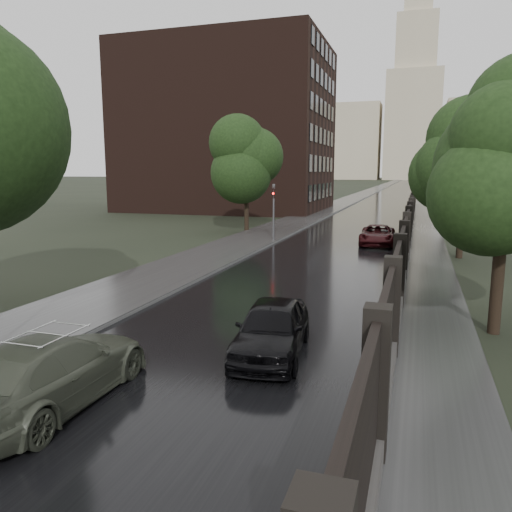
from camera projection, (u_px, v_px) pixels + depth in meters
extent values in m
plane|color=black|center=(136.00, 418.00, 9.90)|extent=(800.00, 800.00, 0.00)
cube|color=black|center=(405.00, 184.00, 188.10)|extent=(8.00, 420.00, 0.02)
cube|color=#2D2D2D|center=(388.00, 184.00, 189.91)|extent=(4.00, 420.00, 0.16)
cube|color=#2D2D2D|center=(420.00, 184.00, 186.43)|extent=(3.00, 420.00, 0.08)
cube|color=#383533|center=(409.00, 232.00, 38.47)|extent=(0.40, 75.00, 0.50)
cube|color=black|center=(410.00, 215.00, 38.27)|extent=(0.15, 75.00, 2.00)
cube|color=black|center=(415.00, 195.00, 73.93)|extent=(0.45, 0.45, 2.70)
cylinder|color=black|center=(246.00, 196.00, 39.98)|extent=(0.36, 0.36, 5.85)
sphere|color=black|center=(246.00, 166.00, 39.58)|extent=(4.25, 4.25, 4.25)
cylinder|color=black|center=(501.00, 243.00, 14.66)|extent=(0.36, 0.36, 5.53)
sphere|color=black|center=(507.00, 167.00, 14.29)|extent=(4.08, 4.08, 4.08)
cylinder|color=black|center=(462.00, 209.00, 27.79)|extent=(0.36, 0.36, 5.53)
sphere|color=black|center=(465.00, 169.00, 27.42)|extent=(4.08, 4.08, 4.08)
cylinder|color=black|center=(446.00, 195.00, 44.68)|extent=(0.36, 0.36, 5.53)
sphere|color=black|center=(448.00, 170.00, 44.31)|extent=(4.08, 4.08, 4.08)
cylinder|color=#59595E|center=(274.00, 220.00, 34.40)|extent=(0.12, 0.12, 3.00)
imported|color=#59595E|center=(274.00, 191.00, 34.07)|extent=(0.16, 0.20, 1.00)
sphere|color=#FF0C0C|center=(273.00, 194.00, 33.95)|extent=(0.14, 0.14, 0.14)
cube|color=black|center=(228.00, 130.00, 62.46)|extent=(24.00, 18.00, 20.00)
cube|color=tan|center=(356.00, 142.00, 297.30)|extent=(28.00, 22.00, 44.00)
cube|color=tan|center=(472.00, 140.00, 277.86)|extent=(28.00, 22.00, 44.00)
cube|color=tan|center=(413.00, 127.00, 286.24)|extent=(30.00, 30.00, 60.00)
cube|color=tan|center=(416.00, 54.00, 279.53)|extent=(22.00, 22.00, 40.00)
imported|color=#424738|center=(50.00, 371.00, 10.36)|extent=(2.27, 5.28, 1.51)
imported|color=black|center=(272.00, 328.00, 13.23)|extent=(2.19, 4.48, 1.47)
imported|color=black|center=(377.00, 235.00, 33.11)|extent=(2.40, 4.89, 1.34)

